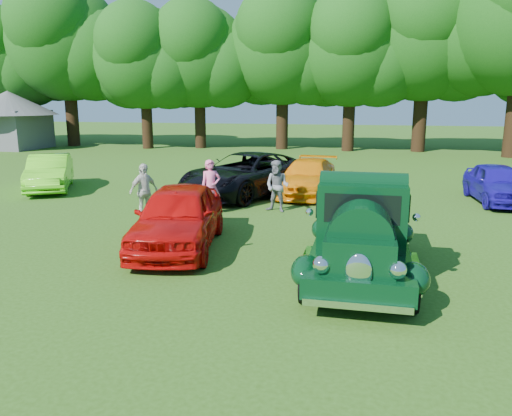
% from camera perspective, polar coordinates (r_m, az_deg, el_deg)
% --- Properties ---
extents(ground, '(120.00, 120.00, 0.00)m').
position_cam_1_polar(ground, '(9.84, 0.25, -7.42)').
color(ground, '#294C11').
rests_on(ground, ground).
extents(hero_pickup, '(2.21, 4.75, 1.86)m').
position_cam_1_polar(hero_pickup, '(9.73, 11.92, -2.97)').
color(hero_pickup, black).
rests_on(hero_pickup, ground).
extents(red_convertible, '(2.40, 4.48, 1.45)m').
position_cam_1_polar(red_convertible, '(11.44, -8.86, -0.98)').
color(red_convertible, '#BA0907').
rests_on(red_convertible, ground).
extents(back_car_lime, '(3.11, 4.16, 1.31)m').
position_cam_1_polar(back_car_lime, '(20.18, -22.53, 3.77)').
color(back_car_lime, '#5AD91C').
rests_on(back_car_lime, ground).
extents(back_car_black, '(4.49, 5.94, 1.50)m').
position_cam_1_polar(back_car_black, '(17.51, -1.11, 3.85)').
color(back_car_black, black).
rests_on(back_car_black, ground).
extents(back_car_orange, '(2.09, 4.38, 1.23)m').
position_cam_1_polar(back_car_orange, '(17.86, 5.91, 3.52)').
color(back_car_orange, orange).
rests_on(back_car_orange, ground).
extents(back_car_blue, '(1.80, 3.87, 1.28)m').
position_cam_1_polar(back_car_blue, '(18.13, 25.91, 2.55)').
color(back_car_blue, '#1A0E9C').
rests_on(back_car_blue, ground).
extents(spectator_pink, '(0.70, 0.63, 1.61)m').
position_cam_1_polar(spectator_pink, '(14.68, -5.18, 2.38)').
color(spectator_pink, pink).
rests_on(spectator_pink, ground).
extents(spectator_grey, '(0.89, 0.78, 1.56)m').
position_cam_1_polar(spectator_grey, '(14.96, 2.45, 2.50)').
color(spectator_grey, gray).
rests_on(spectator_grey, ground).
extents(spectator_white, '(0.79, 0.99, 1.57)m').
position_cam_1_polar(spectator_white, '(14.45, -12.70, 1.89)').
color(spectator_white, beige).
rests_on(spectator_white, ground).
extents(gazebo, '(6.40, 6.40, 3.90)m').
position_cam_1_polar(gazebo, '(38.46, -26.36, 9.67)').
color(gazebo, '#545459').
rests_on(gazebo, ground).
extents(tree_line, '(63.53, 10.65, 12.21)m').
position_cam_1_polar(tree_line, '(33.39, 8.87, 18.04)').
color(tree_line, '#2F200F').
rests_on(tree_line, ground).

